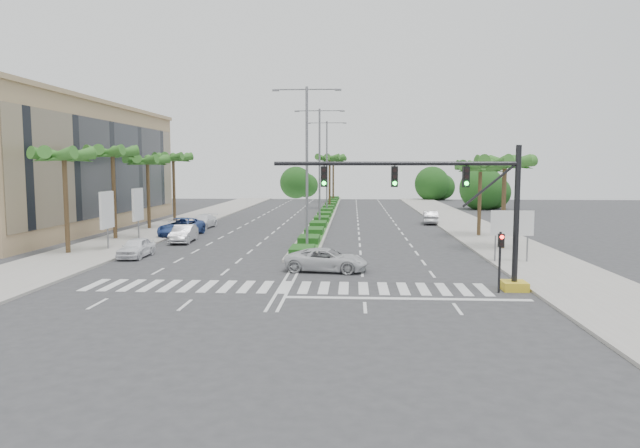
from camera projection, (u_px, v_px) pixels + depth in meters
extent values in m
plane|color=#333335|center=(285.00, 287.00, 29.09)|extent=(160.00, 160.00, 0.00)
cube|color=gray|center=(492.00, 239.00, 48.07)|extent=(6.00, 120.00, 0.15)
cube|color=gray|center=(140.00, 236.00, 49.83)|extent=(6.00, 120.00, 0.15)
cube|color=gray|center=(326.00, 214.00, 73.78)|extent=(2.20, 75.00, 0.20)
cube|color=#2B5D20|center=(326.00, 213.00, 73.77)|extent=(1.80, 75.00, 0.04)
cube|color=tan|center=(53.00, 168.00, 55.82)|extent=(12.00, 36.00, 12.00)
cube|color=gold|center=(514.00, 286.00, 28.40)|extent=(1.20, 1.20, 0.45)
cylinder|color=black|center=(516.00, 216.00, 28.06)|extent=(0.28, 0.28, 7.00)
cylinder|color=black|center=(395.00, 164.00, 28.14)|extent=(12.00, 0.20, 0.20)
cylinder|color=black|center=(489.00, 186.00, 27.99)|extent=(2.53, 0.12, 2.15)
cube|color=black|center=(466.00, 177.00, 28.01)|extent=(0.32, 0.24, 1.00)
cylinder|color=#19E533|center=(467.00, 183.00, 27.90)|extent=(0.20, 0.06, 0.20)
cube|color=black|center=(395.00, 177.00, 28.21)|extent=(0.32, 0.24, 1.00)
cylinder|color=#19E533|center=(395.00, 183.00, 28.10)|extent=(0.20, 0.06, 0.20)
cube|color=black|center=(324.00, 177.00, 28.41)|extent=(0.32, 0.24, 1.00)
cylinder|color=#19E533|center=(324.00, 183.00, 28.30)|extent=(0.20, 0.06, 0.20)
cylinder|color=black|center=(500.00, 262.00, 27.73)|extent=(0.12, 0.12, 3.00)
cube|color=black|center=(501.00, 240.00, 27.47)|extent=(0.28, 0.22, 0.65)
cylinder|color=red|center=(502.00, 237.00, 27.33)|extent=(0.18, 0.05, 0.18)
cylinder|color=slate|center=(495.00, 242.00, 36.18)|extent=(0.10, 0.10, 2.80)
cylinder|color=slate|center=(527.00, 242.00, 36.06)|extent=(0.10, 0.10, 2.80)
cube|color=#0C6638|center=(512.00, 223.00, 36.00)|extent=(2.60, 0.08, 1.50)
cube|color=white|center=(512.00, 223.00, 35.95)|extent=(2.70, 0.02, 1.60)
cylinder|color=slate|center=(108.00, 232.00, 41.71)|extent=(0.12, 0.12, 2.80)
cube|color=white|center=(107.00, 210.00, 41.55)|extent=(0.18, 2.10, 2.70)
cube|color=#D8594C|center=(107.00, 210.00, 41.55)|extent=(0.12, 2.00, 2.60)
cylinder|color=slate|center=(138.00, 224.00, 47.67)|extent=(0.12, 0.12, 2.80)
cube|color=white|center=(138.00, 205.00, 47.51)|extent=(0.18, 2.10, 2.70)
cube|color=#D8594C|center=(138.00, 205.00, 47.51)|extent=(0.12, 2.00, 2.60)
cylinder|color=brown|center=(66.00, 205.00, 39.63)|extent=(0.32, 0.32, 7.00)
sphere|color=brown|center=(64.00, 156.00, 39.29)|extent=(0.70, 0.70, 0.70)
cone|color=#1F6323|center=(80.00, 157.00, 39.24)|extent=(0.90, 3.62, 1.50)
cone|color=#1F6323|center=(80.00, 157.00, 40.11)|extent=(3.39, 2.96, 1.50)
cone|color=#1F6323|center=(68.00, 157.00, 40.38)|extent=(3.73, 1.68, 1.50)
cone|color=#1F6323|center=(54.00, 157.00, 39.83)|extent=(2.38, 3.65, 1.50)
cone|color=#1F6323|center=(46.00, 157.00, 38.88)|extent=(2.38, 3.65, 1.50)
cone|color=#1F6323|center=(52.00, 157.00, 38.25)|extent=(3.73, 1.68, 1.50)
cone|color=#1F6323|center=(67.00, 157.00, 38.41)|extent=(3.39, 2.96, 1.50)
cylinder|color=brown|center=(114.00, 196.00, 47.56)|extent=(0.32, 0.32, 7.40)
sphere|color=brown|center=(112.00, 153.00, 47.20)|extent=(0.70, 0.70, 0.70)
cone|color=#1F6323|center=(125.00, 154.00, 47.14)|extent=(0.90, 3.62, 1.50)
cone|color=#1F6323|center=(125.00, 154.00, 48.02)|extent=(3.39, 2.96, 1.50)
cone|color=#1F6323|center=(115.00, 154.00, 48.28)|extent=(3.73, 1.68, 1.50)
cone|color=#1F6323|center=(103.00, 154.00, 47.74)|extent=(2.38, 3.65, 1.50)
cone|color=#1F6323|center=(98.00, 154.00, 46.79)|extent=(2.38, 3.65, 1.50)
cone|color=#1F6323|center=(104.00, 154.00, 46.15)|extent=(3.73, 1.68, 1.50)
cone|color=#1F6323|center=(116.00, 154.00, 46.31)|extent=(3.39, 2.96, 1.50)
cylinder|color=brown|center=(148.00, 195.00, 55.53)|extent=(0.32, 0.32, 6.80)
sphere|color=brown|center=(147.00, 161.00, 55.20)|extent=(0.70, 0.70, 0.70)
cone|color=#1F6323|center=(159.00, 162.00, 55.15)|extent=(0.90, 3.62, 1.50)
cone|color=#1F6323|center=(157.00, 162.00, 56.03)|extent=(3.39, 2.96, 1.50)
cone|color=#1F6323|center=(149.00, 162.00, 56.29)|extent=(3.73, 1.68, 1.50)
cone|color=#1F6323|center=(139.00, 162.00, 55.74)|extent=(2.38, 3.65, 1.50)
cone|color=#1F6323|center=(136.00, 162.00, 54.80)|extent=(2.38, 3.65, 1.50)
cone|color=#1F6323|center=(141.00, 162.00, 54.16)|extent=(3.73, 1.68, 1.50)
cone|color=#1F6323|center=(151.00, 162.00, 54.32)|extent=(3.39, 2.96, 1.50)
cylinder|color=brown|center=(174.00, 190.00, 63.46)|extent=(0.32, 0.32, 7.20)
sphere|color=brown|center=(173.00, 158.00, 63.11)|extent=(0.70, 0.70, 0.70)
cone|color=#1F6323|center=(183.00, 159.00, 63.05)|extent=(0.90, 3.62, 1.50)
cone|color=#1F6323|center=(182.00, 159.00, 63.93)|extent=(3.39, 2.96, 1.50)
cone|color=#1F6323|center=(174.00, 159.00, 64.20)|extent=(3.73, 1.68, 1.50)
cone|color=#1F6323|center=(166.00, 159.00, 63.65)|extent=(2.38, 3.65, 1.50)
cone|color=#1F6323|center=(163.00, 159.00, 62.70)|extent=(2.38, 3.65, 1.50)
cone|color=#1F6323|center=(168.00, 159.00, 62.07)|extent=(3.73, 1.68, 1.50)
cone|color=#1F6323|center=(177.00, 159.00, 62.22)|extent=(3.39, 2.96, 1.50)
cylinder|color=brown|center=(504.00, 206.00, 41.83)|extent=(0.32, 0.32, 6.50)
sphere|color=brown|center=(505.00, 163.00, 41.52)|extent=(0.70, 0.70, 0.70)
cone|color=#1F6323|center=(520.00, 165.00, 41.46)|extent=(0.90, 3.62, 1.50)
cone|color=#1F6323|center=(511.00, 165.00, 42.34)|extent=(3.39, 2.96, 1.50)
cone|color=#1F6323|center=(498.00, 165.00, 42.61)|extent=(3.73, 1.68, 1.50)
cone|color=#1F6323|center=(490.00, 165.00, 42.06)|extent=(2.38, 3.65, 1.50)
cone|color=#1F6323|center=(493.00, 165.00, 41.11)|extent=(2.38, 3.65, 1.50)
cone|color=#1F6323|center=(505.00, 164.00, 40.48)|extent=(3.73, 1.68, 1.50)
cone|color=#1F6323|center=(518.00, 164.00, 40.63)|extent=(3.39, 2.96, 1.50)
cylinder|color=brown|center=(480.00, 202.00, 49.79)|extent=(0.32, 0.32, 6.20)
sphere|color=brown|center=(481.00, 167.00, 49.49)|extent=(0.70, 0.70, 0.70)
cone|color=#1F6323|center=(493.00, 168.00, 49.44)|extent=(0.90, 3.62, 1.50)
cone|color=#1F6323|center=(486.00, 168.00, 50.32)|extent=(3.39, 2.96, 1.50)
cone|color=#1F6323|center=(475.00, 168.00, 50.58)|extent=(3.73, 1.68, 1.50)
cone|color=#1F6323|center=(468.00, 168.00, 50.04)|extent=(2.38, 3.65, 1.50)
cone|color=#1F6323|center=(470.00, 168.00, 49.09)|extent=(2.38, 3.65, 1.50)
cone|color=#1F6323|center=(480.00, 168.00, 48.45)|extent=(3.73, 1.68, 1.50)
cone|color=#1F6323|center=(491.00, 168.00, 48.61)|extent=(3.39, 2.96, 1.50)
cylinder|color=brown|center=(330.00, 183.00, 83.35)|extent=(0.32, 0.32, 7.50)
sphere|color=brown|center=(330.00, 158.00, 82.98)|extent=(0.70, 0.70, 0.70)
cone|color=#1F6323|center=(337.00, 159.00, 82.93)|extent=(0.90, 3.62, 1.50)
cone|color=#1F6323|center=(335.00, 159.00, 83.81)|extent=(3.39, 2.96, 1.50)
cone|color=#1F6323|center=(328.00, 159.00, 84.07)|extent=(3.73, 1.68, 1.50)
cone|color=#1F6323|center=(323.00, 159.00, 83.52)|extent=(2.38, 3.65, 1.50)
cone|color=#1F6323|center=(323.00, 159.00, 82.58)|extent=(2.38, 3.65, 1.50)
cone|color=#1F6323|center=(328.00, 159.00, 81.94)|extent=(3.73, 1.68, 1.50)
cone|color=#1F6323|center=(334.00, 159.00, 82.10)|extent=(3.39, 2.96, 1.50)
cylinder|color=brown|center=(333.00, 181.00, 98.25)|extent=(0.32, 0.32, 7.50)
sphere|color=brown|center=(333.00, 159.00, 97.88)|extent=(0.70, 0.70, 0.70)
cone|color=#1F6323|center=(340.00, 160.00, 97.83)|extent=(0.90, 3.62, 1.50)
cone|color=#1F6323|center=(337.00, 160.00, 98.71)|extent=(3.39, 2.96, 1.50)
cone|color=#1F6323|center=(332.00, 160.00, 98.97)|extent=(3.73, 1.68, 1.50)
cone|color=#1F6323|center=(328.00, 160.00, 98.42)|extent=(2.38, 3.65, 1.50)
cone|color=#1F6323|center=(327.00, 160.00, 97.47)|extent=(2.38, 3.65, 1.50)
cone|color=#1F6323|center=(332.00, 160.00, 96.84)|extent=(3.73, 1.68, 1.50)
cone|color=#1F6323|center=(337.00, 160.00, 97.00)|extent=(3.39, 2.96, 1.50)
cylinder|color=slate|center=(307.00, 169.00, 42.40)|extent=(0.20, 0.20, 12.00)
cylinder|color=slate|center=(290.00, 89.00, 41.89)|extent=(2.40, 0.10, 0.10)
cylinder|color=slate|center=(323.00, 89.00, 41.75)|extent=(2.40, 0.10, 0.10)
cube|color=slate|center=(276.00, 90.00, 41.95)|extent=(0.50, 0.25, 0.12)
cube|color=slate|center=(338.00, 90.00, 41.69)|extent=(0.50, 0.25, 0.12)
cylinder|color=slate|center=(320.00, 168.00, 58.29)|extent=(0.20, 0.20, 12.00)
cylinder|color=slate|center=(308.00, 111.00, 57.78)|extent=(2.40, 0.10, 0.10)
cylinder|color=slate|center=(331.00, 111.00, 57.64)|extent=(2.40, 0.10, 0.10)
cube|color=slate|center=(297.00, 111.00, 57.85)|extent=(0.50, 0.25, 0.12)
cube|color=slate|center=(342.00, 111.00, 57.58)|extent=(0.50, 0.25, 0.12)
cylinder|color=slate|center=(327.00, 168.00, 74.18)|extent=(0.20, 0.20, 12.00)
cylinder|color=slate|center=(318.00, 123.00, 73.67)|extent=(2.40, 0.10, 0.10)
cylinder|color=slate|center=(336.00, 123.00, 73.53)|extent=(2.40, 0.10, 0.10)
cube|color=slate|center=(309.00, 123.00, 73.74)|extent=(0.50, 0.25, 0.12)
cube|color=slate|center=(345.00, 123.00, 73.47)|extent=(0.50, 0.25, 0.12)
imported|color=white|center=(136.00, 248.00, 38.69)|extent=(1.61, 3.95, 1.34)
imported|color=silver|center=(184.00, 234.00, 46.33)|extent=(1.74, 4.40, 1.42)
imported|color=#314D96|center=(181.00, 227.00, 50.68)|extent=(3.22, 6.00, 1.60)
imported|color=white|center=(203.00, 221.00, 57.26)|extent=(2.33, 4.75, 1.33)
imported|color=silver|center=(327.00, 260.00, 33.58)|extent=(5.12, 2.86, 1.35)
imported|color=#A4A3A7|center=(430.00, 217.00, 61.43)|extent=(1.88, 4.43, 1.42)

